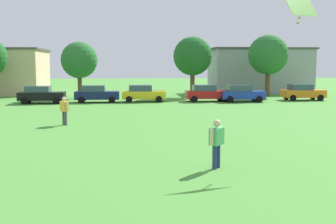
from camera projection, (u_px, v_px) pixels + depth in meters
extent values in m
plane|color=#4C9338|center=(124.00, 113.00, 31.75)|extent=(160.00, 160.00, 0.00)
cylinder|color=navy|center=(215.00, 157.00, 14.71)|extent=(0.16, 0.16, 0.86)
cylinder|color=navy|center=(218.00, 156.00, 14.92)|extent=(0.16, 0.16, 0.86)
cube|color=#4CB266|center=(217.00, 136.00, 14.73)|extent=(0.62, 0.65, 0.61)
cylinder|color=beige|center=(212.00, 137.00, 14.44)|extent=(0.13, 0.13, 0.58)
cylinder|color=beige|center=(221.00, 134.00, 15.02)|extent=(0.13, 0.13, 0.58)
sphere|color=beige|center=(217.00, 123.00, 14.68)|extent=(0.27, 0.27, 0.27)
cylinder|color=#4C4C51|center=(64.00, 118.00, 25.51)|extent=(0.16, 0.16, 0.86)
cylinder|color=#4C4C51|center=(66.00, 118.00, 25.32)|extent=(0.16, 0.16, 0.86)
cube|color=yellow|center=(64.00, 106.00, 25.33)|extent=(0.60, 0.65, 0.61)
cylinder|color=beige|center=(62.00, 106.00, 25.59)|extent=(0.13, 0.13, 0.57)
cylinder|color=beige|center=(67.00, 106.00, 25.07)|extent=(0.13, 0.13, 0.57)
sphere|color=beige|center=(64.00, 99.00, 25.28)|extent=(0.27, 0.27, 0.27)
cube|color=#8CD859|center=(301.00, 6.00, 16.93)|extent=(1.47, 1.03, 0.85)
sphere|color=orange|center=(301.00, 12.00, 16.96)|extent=(0.10, 0.10, 0.10)
sphere|color=orange|center=(299.00, 18.00, 16.98)|extent=(0.10, 0.10, 0.10)
sphere|color=orange|center=(298.00, 23.00, 17.00)|extent=(0.10, 0.10, 0.10)
cube|color=black|center=(42.00, 96.00, 39.56)|extent=(4.30, 1.80, 0.76)
cube|color=#334756|center=(38.00, 89.00, 39.45)|extent=(2.24, 1.58, 0.60)
cylinder|color=black|center=(59.00, 99.00, 40.63)|extent=(0.64, 0.22, 0.64)
cylinder|color=black|center=(56.00, 101.00, 38.85)|extent=(0.64, 0.22, 0.64)
cylinder|color=black|center=(29.00, 99.00, 40.36)|extent=(0.64, 0.22, 0.64)
cylinder|color=black|center=(24.00, 101.00, 38.58)|extent=(0.64, 0.22, 0.64)
cube|color=#141E4C|center=(97.00, 95.00, 40.67)|extent=(4.30, 1.80, 0.76)
cube|color=#334756|center=(94.00, 88.00, 40.56)|extent=(2.24, 1.58, 0.60)
cylinder|color=black|center=(113.00, 98.00, 41.74)|extent=(0.64, 0.22, 0.64)
cylinder|color=black|center=(112.00, 100.00, 39.96)|extent=(0.64, 0.22, 0.64)
cylinder|color=black|center=(83.00, 98.00, 41.46)|extent=(0.64, 0.22, 0.64)
cylinder|color=black|center=(81.00, 100.00, 39.68)|extent=(0.64, 0.22, 0.64)
cube|color=yellow|center=(144.00, 95.00, 41.27)|extent=(4.30, 1.80, 0.76)
cube|color=#334756|center=(140.00, 88.00, 41.16)|extent=(2.24, 1.58, 0.60)
cylinder|color=black|center=(158.00, 98.00, 42.35)|extent=(0.64, 0.22, 0.64)
cylinder|color=black|center=(159.00, 99.00, 40.57)|extent=(0.64, 0.22, 0.64)
cylinder|color=black|center=(129.00, 98.00, 42.07)|extent=(0.64, 0.22, 0.64)
cylinder|color=black|center=(129.00, 99.00, 40.29)|extent=(0.64, 0.22, 0.64)
cube|color=red|center=(207.00, 95.00, 41.67)|extent=(4.30, 1.80, 0.76)
cube|color=#334756|center=(204.00, 88.00, 41.56)|extent=(2.24, 1.58, 0.60)
cylinder|color=black|center=(220.00, 97.00, 42.75)|extent=(0.64, 0.22, 0.64)
cylinder|color=black|center=(224.00, 99.00, 40.97)|extent=(0.64, 0.22, 0.64)
cylinder|color=black|center=(192.00, 98.00, 42.47)|extent=(0.64, 0.22, 0.64)
cylinder|color=black|center=(194.00, 99.00, 40.69)|extent=(0.64, 0.22, 0.64)
cube|color=#1E38AD|center=(242.00, 95.00, 41.26)|extent=(4.30, 1.80, 0.76)
cube|color=#334756|center=(239.00, 88.00, 41.15)|extent=(2.24, 1.58, 0.60)
cylinder|color=black|center=(254.00, 98.00, 42.33)|extent=(0.64, 0.22, 0.64)
cylinder|color=black|center=(259.00, 99.00, 40.55)|extent=(0.64, 0.22, 0.64)
cylinder|color=black|center=(226.00, 98.00, 42.05)|extent=(0.64, 0.22, 0.64)
cylinder|color=black|center=(230.00, 99.00, 40.27)|extent=(0.64, 0.22, 0.64)
cube|color=orange|center=(303.00, 94.00, 43.09)|extent=(4.30, 1.80, 0.76)
cube|color=#334756|center=(300.00, 87.00, 42.98)|extent=(2.24, 1.58, 0.60)
cylinder|color=black|center=(313.00, 96.00, 44.16)|extent=(0.64, 0.22, 0.64)
cylinder|color=black|center=(321.00, 98.00, 42.38)|extent=(0.64, 0.22, 0.64)
cylinder|color=black|center=(286.00, 97.00, 43.89)|extent=(0.64, 0.22, 0.64)
cylinder|color=black|center=(293.00, 98.00, 42.11)|extent=(0.64, 0.22, 0.64)
cylinder|color=brown|center=(80.00, 87.00, 45.34)|extent=(0.46, 0.46, 2.51)
sphere|color=#286B2D|center=(79.00, 60.00, 45.00)|extent=(3.97, 3.97, 3.97)
cylinder|color=brown|center=(192.00, 85.00, 47.26)|extent=(0.51, 0.51, 2.79)
sphere|color=#1E5B23|center=(193.00, 56.00, 46.89)|extent=(4.40, 4.40, 4.40)
cylinder|color=brown|center=(267.00, 84.00, 48.15)|extent=(0.53, 0.53, 2.90)
sphere|color=#286B2D|center=(268.00, 55.00, 47.76)|extent=(4.58, 4.58, 4.58)
cube|color=#9999A3|center=(259.00, 71.00, 55.22)|extent=(12.80, 6.46, 5.64)
cube|color=#4C4742|center=(260.00, 49.00, 54.89)|extent=(13.31, 6.72, 0.24)
cube|color=beige|center=(0.00, 72.00, 52.07)|extent=(10.64, 8.81, 5.46)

